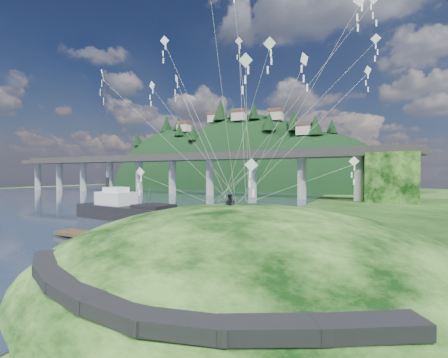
% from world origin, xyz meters
% --- Properties ---
extents(ground, '(320.00, 320.00, 0.00)m').
position_xyz_m(ground, '(0.00, 0.00, 0.00)').
color(ground, black).
rests_on(ground, ground).
extents(water, '(240.00, 240.00, 0.00)m').
position_xyz_m(water, '(-72.00, 30.00, 0.01)').
color(water, '#32415C').
rests_on(water, ground).
extents(grass_hill, '(36.00, 32.00, 13.00)m').
position_xyz_m(grass_hill, '(8.00, 2.00, -1.50)').
color(grass_hill, black).
rests_on(grass_hill, ground).
extents(footpath, '(22.29, 5.84, 0.83)m').
position_xyz_m(footpath, '(7.46, -9.74, 2.08)').
color(footpath, black).
rests_on(footpath, ground).
extents(bridge, '(160.00, 11.00, 15.00)m').
position_xyz_m(bridge, '(-26.46, 70.07, 9.70)').
color(bridge, '#2D2B2B').
rests_on(bridge, ground).
extents(far_ridge, '(153.00, 70.00, 94.50)m').
position_xyz_m(far_ridge, '(-43.58, 122.17, -7.44)').
color(far_ridge, black).
rests_on(far_ridge, ground).
extents(work_barge, '(20.22, 7.91, 6.89)m').
position_xyz_m(work_barge, '(-19.12, 16.89, 1.73)').
color(work_barge, black).
rests_on(work_barge, ground).
extents(wooden_dock, '(14.51, 3.12, 1.03)m').
position_xyz_m(wooden_dock, '(-9.98, 3.86, 0.45)').
color(wooden_dock, '#3D2D19').
rests_on(wooden_dock, ground).
extents(kite_flyers, '(1.34, 2.47, 1.95)m').
position_xyz_m(kite_flyers, '(6.29, 2.52, 5.90)').
color(kite_flyers, '#22242E').
rests_on(kite_flyers, ground).
extents(kite_swarm, '(18.67, 16.13, 18.31)m').
position_xyz_m(kite_swarm, '(7.74, 0.99, 15.80)').
color(kite_swarm, white).
rests_on(kite_swarm, ground).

